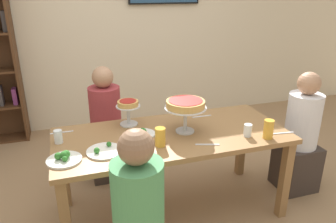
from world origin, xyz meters
The scene contains 18 objects.
ground_plane centered at (0.00, 0.00, 0.00)m, with size 12.00×12.00×0.00m, color #9E7A56.
rear_partition centered at (0.00, 2.20, 1.40)m, with size 8.00×0.12×2.80m, color beige.
dining_table centered at (0.00, 0.00, 0.65)m, with size 1.85×0.82×0.74m.
diner_head_east centered at (1.24, -0.03, 0.49)m, with size 0.34×0.34×1.15m.
diner_far_left centered at (-0.43, 0.73, 0.49)m, with size 0.34×0.34×1.15m.
deep_dish_pizza_stand centered at (0.11, 0.00, 0.96)m, with size 0.33×0.33×0.27m.
personal_pizza_stand centered at (-0.29, 0.28, 0.90)m, with size 0.20×0.20×0.21m.
salad_plate_near_diner centered at (-0.55, -0.15, 0.75)m, with size 0.26×0.26×0.06m.
salad_plate_far_diner centered at (-0.23, 0.04, 0.75)m, with size 0.20×0.20×0.06m.
salad_plate_spare centered at (-0.83, -0.19, 0.76)m, with size 0.24×0.24×0.07m.
beer_glass_amber_tall centered at (-0.15, -0.17, 0.81)m, with size 0.08×0.08×0.14m, color gold.
beer_glass_amber_short centered at (0.68, -0.31, 0.81)m, with size 0.08×0.08×0.15m, color gold.
water_glass_clear_near centered at (-0.86, 0.10, 0.79)m, with size 0.06×0.06×0.10m, color white.
water_glass_clear_far centered at (0.55, -0.23, 0.79)m, with size 0.06×0.06×0.10m, color white.
cutlery_fork_near centered at (0.37, 0.25, 0.74)m, with size 0.18×0.02×0.01m, color silver.
cutlery_knife_near centered at (-0.84, 0.28, 0.74)m, with size 0.18×0.02×0.01m, color silver.
cutlery_fork_far centered at (0.19, -0.27, 0.74)m, with size 0.18×0.02×0.01m, color silver.
cutlery_knife_far centered at (0.85, -0.27, 0.74)m, with size 0.18×0.02×0.01m, color silver.
Camera 1 is at (-0.75, -2.23, 1.85)m, focal length 34.79 mm.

